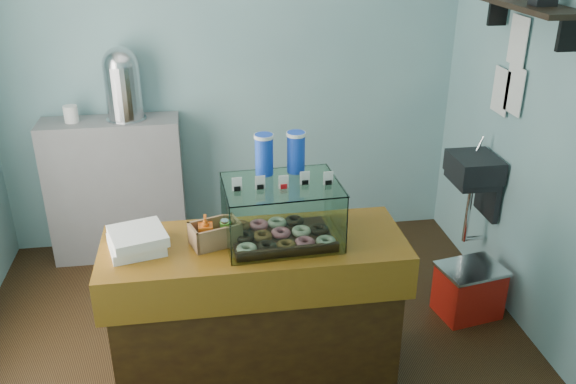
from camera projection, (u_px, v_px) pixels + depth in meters
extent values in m
plane|color=black|center=(254.00, 348.00, 3.80)|extent=(3.50, 3.50, 0.00)
cube|color=#76A4AD|center=(229.00, 69.00, 4.56)|extent=(3.50, 0.04, 2.80)
cube|color=#76A4AD|center=(291.00, 298.00, 1.86)|extent=(3.50, 0.04, 2.80)
cube|color=#76A4AD|center=(555.00, 120.00, 3.45)|extent=(0.04, 3.00, 2.80)
cube|color=black|center=(474.00, 167.00, 4.13)|extent=(0.30, 0.35, 0.15)
cube|color=black|center=(488.00, 192.00, 4.23)|extent=(0.04, 0.30, 0.35)
cylinder|color=silver|center=(480.00, 144.00, 4.18)|extent=(0.02, 0.02, 0.12)
cylinder|color=silver|center=(468.00, 213.00, 4.28)|extent=(0.04, 0.04, 0.45)
cube|color=black|center=(522.00, 3.00, 3.44)|extent=(0.25, 1.00, 0.03)
cube|color=black|center=(569.00, 34.00, 3.14)|extent=(0.12, 0.03, 0.18)
cube|color=black|center=(498.00, 11.00, 3.85)|extent=(0.12, 0.03, 0.18)
cube|color=white|center=(514.00, 90.00, 3.83)|extent=(0.01, 0.21, 0.30)
cube|color=white|center=(501.00, 91.00, 4.00)|extent=(0.01, 0.21, 0.30)
cube|color=white|center=(518.00, 41.00, 3.75)|extent=(0.01, 0.21, 0.30)
cube|color=#3F270C|center=(256.00, 316.00, 3.40)|extent=(1.50, 0.56, 0.84)
cube|color=#4B280A|center=(254.00, 246.00, 3.21)|extent=(1.60, 0.60, 0.06)
cube|color=#4B280A|center=(261.00, 295.00, 3.01)|extent=(1.60, 0.04, 0.18)
cube|color=gray|center=(117.00, 190.00, 4.63)|extent=(1.00, 0.32, 1.10)
cube|color=#371B10|center=(282.00, 238.00, 3.21)|extent=(0.54, 0.40, 0.02)
torus|color=beige|center=(247.00, 249.00, 3.05)|extent=(0.10, 0.10, 0.03)
torus|color=black|center=(267.00, 247.00, 3.07)|extent=(0.10, 0.10, 0.03)
torus|color=brown|center=(286.00, 245.00, 3.09)|extent=(0.10, 0.10, 0.03)
torus|color=#DD688E|center=(306.00, 243.00, 3.11)|extent=(0.10, 0.10, 0.03)
torus|color=beige|center=(325.00, 241.00, 3.12)|extent=(0.10, 0.10, 0.03)
torus|color=black|center=(244.00, 237.00, 3.16)|extent=(0.10, 0.10, 0.03)
torus|color=brown|center=(263.00, 235.00, 3.18)|extent=(0.10, 0.10, 0.03)
torus|color=#DD688E|center=(282.00, 233.00, 3.20)|extent=(0.10, 0.10, 0.03)
torus|color=beige|center=(300.00, 231.00, 3.22)|extent=(0.10, 0.10, 0.03)
torus|color=black|center=(319.00, 230.00, 3.24)|extent=(0.10, 0.10, 0.03)
torus|color=brown|center=(241.00, 226.00, 3.27)|extent=(0.10, 0.10, 0.03)
torus|color=#DD688E|center=(259.00, 224.00, 3.29)|extent=(0.10, 0.10, 0.03)
torus|color=beige|center=(277.00, 222.00, 3.31)|extent=(0.10, 0.10, 0.03)
torus|color=black|center=(295.00, 221.00, 3.33)|extent=(0.10, 0.10, 0.03)
cube|color=white|center=(290.00, 232.00, 2.96)|extent=(0.58, 0.04, 0.32)
cube|color=white|center=(274.00, 196.00, 3.34)|extent=(0.58, 0.04, 0.32)
cube|color=white|center=(226.00, 218.00, 3.10)|extent=(0.03, 0.42, 0.32)
cube|color=white|center=(336.00, 208.00, 3.20)|extent=(0.03, 0.42, 0.32)
cube|color=white|center=(281.00, 184.00, 3.08)|extent=(0.61, 0.46, 0.01)
cube|color=white|center=(237.00, 185.00, 2.98)|extent=(0.05, 0.01, 0.07)
cube|color=black|center=(237.00, 189.00, 2.99)|extent=(0.03, 0.02, 0.02)
cube|color=white|center=(260.00, 183.00, 3.00)|extent=(0.05, 0.01, 0.07)
cube|color=black|center=(261.00, 187.00, 3.01)|extent=(0.03, 0.02, 0.02)
cube|color=white|center=(283.00, 181.00, 3.02)|extent=(0.05, 0.01, 0.07)
cube|color=red|center=(283.00, 186.00, 3.03)|extent=(0.03, 0.02, 0.02)
cube|color=white|center=(306.00, 179.00, 3.04)|extent=(0.05, 0.01, 0.07)
cube|color=black|center=(306.00, 184.00, 3.05)|extent=(0.03, 0.02, 0.02)
cube|color=white|center=(328.00, 178.00, 3.06)|extent=(0.05, 0.01, 0.07)
cube|color=black|center=(328.00, 182.00, 3.07)|extent=(0.03, 0.02, 0.02)
cylinder|color=blue|center=(264.00, 154.00, 3.15)|extent=(0.09, 0.09, 0.22)
cylinder|color=white|center=(264.00, 136.00, 3.10)|extent=(0.10, 0.10, 0.02)
cylinder|color=blue|center=(296.00, 152.00, 3.18)|extent=(0.09, 0.09, 0.22)
cylinder|color=white|center=(296.00, 134.00, 3.14)|extent=(0.10, 0.10, 0.02)
cube|color=#AA7E55|center=(216.00, 242.00, 3.17)|extent=(0.28, 0.22, 0.01)
cube|color=#AA7E55|center=(220.00, 239.00, 3.10)|extent=(0.24, 0.09, 0.12)
cube|color=#AA7E55|center=(211.00, 228.00, 3.20)|extent=(0.24, 0.09, 0.12)
cube|color=#AA7E55|center=(194.00, 238.00, 3.10)|extent=(0.06, 0.15, 0.12)
cube|color=#AA7E55|center=(236.00, 228.00, 3.20)|extent=(0.06, 0.15, 0.12)
imported|color=#DB5D14|center=(206.00, 230.00, 3.12)|extent=(0.09, 0.10, 0.16)
cylinder|color=#499629|center=(226.00, 230.00, 3.17)|extent=(0.06, 0.06, 0.10)
cylinder|color=silver|center=(226.00, 221.00, 3.15)|extent=(0.05, 0.05, 0.01)
cube|color=white|center=(136.00, 245.00, 3.11)|extent=(0.32, 0.32, 0.05)
cube|color=white|center=(138.00, 236.00, 3.08)|extent=(0.33, 0.33, 0.05)
cylinder|color=silver|center=(127.00, 119.00, 4.42)|extent=(0.29, 0.29, 0.01)
cylinder|color=silver|center=(124.00, 92.00, 4.34)|extent=(0.25, 0.25, 0.39)
sphere|color=silver|center=(120.00, 65.00, 4.26)|extent=(0.25, 0.25, 0.25)
cube|color=red|center=(469.00, 292.00, 4.06)|extent=(0.43, 0.36, 0.34)
cube|color=silver|center=(472.00, 269.00, 3.98)|extent=(0.46, 0.38, 0.02)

